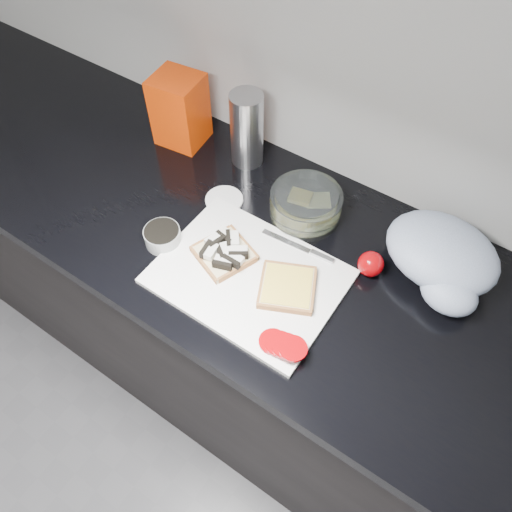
{
  "coord_description": "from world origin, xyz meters",
  "views": [
    {
      "loc": [
        0.36,
        0.59,
        1.82
      ],
      "look_at": [
        -0.0,
        1.12,
        0.95
      ],
      "focal_mm": 35.0,
      "sensor_mm": 36.0,
      "label": 1
    }
  ],
  "objects_px": {
    "glass_bowl": "(306,205)",
    "steel_canister": "(247,129)",
    "cutting_board": "(248,277)",
    "bread_bag": "(180,110)"
  },
  "relations": [
    {
      "from": "cutting_board",
      "to": "glass_bowl",
      "type": "xyz_separation_m",
      "value": [
        0.01,
        0.23,
        0.03
      ]
    },
    {
      "from": "glass_bowl",
      "to": "bread_bag",
      "type": "relative_size",
      "value": 0.9
    },
    {
      "from": "glass_bowl",
      "to": "bread_bag",
      "type": "height_order",
      "value": "bread_bag"
    },
    {
      "from": "cutting_board",
      "to": "bread_bag",
      "type": "xyz_separation_m",
      "value": [
        -0.42,
        0.29,
        0.09
      ]
    },
    {
      "from": "cutting_board",
      "to": "steel_canister",
      "type": "relative_size",
      "value": 1.98
    },
    {
      "from": "glass_bowl",
      "to": "steel_canister",
      "type": "bearing_deg",
      "value": 159.85
    },
    {
      "from": "glass_bowl",
      "to": "bread_bag",
      "type": "bearing_deg",
      "value": 172.65
    },
    {
      "from": "steel_canister",
      "to": "cutting_board",
      "type": "bearing_deg",
      "value": -54.88
    },
    {
      "from": "bread_bag",
      "to": "steel_canister",
      "type": "height_order",
      "value": "steel_canister"
    },
    {
      "from": "cutting_board",
      "to": "bread_bag",
      "type": "relative_size",
      "value": 2.09
    }
  ]
}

